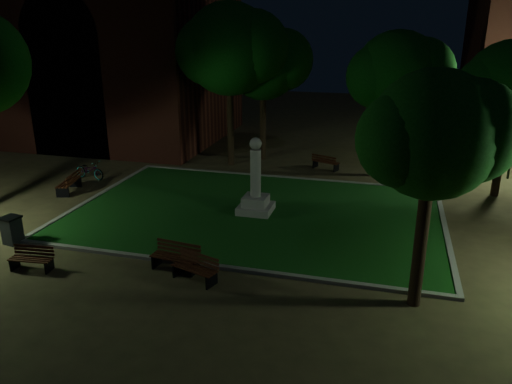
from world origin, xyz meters
TOP-DOWN VIEW (x-y plane):
  - ground at (0.00, 0.00)m, footprint 80.00×80.00m
  - lawn at (0.00, 2.00)m, footprint 15.00×10.00m
  - lawn_kerb at (0.00, 2.00)m, footprint 15.40×10.40m
  - monument at (0.00, 2.00)m, footprint 1.40×1.40m
  - building_main at (-15.86, 13.79)m, footprint 20.00×12.00m
  - tree_north_wl at (-3.23, 8.93)m, footprint 5.97×4.87m
  - tree_north_er at (5.39, 9.04)m, footprint 5.25×4.29m
  - tree_se at (6.35, -3.69)m, footprint 4.18×3.41m
  - tree_far_north at (-1.82, 10.58)m, footprint 5.21×4.25m
  - lamppost_nw at (-11.31, 9.93)m, footprint 1.18×0.28m
  - bench_near_left at (-1.20, -3.49)m, footprint 1.69×0.76m
  - bench_near_right at (-0.31, -4.00)m, footprint 1.63×0.99m
  - bench_west_near at (-5.75, -4.73)m, footprint 1.46×0.64m
  - bench_left_side at (-9.22, 2.36)m, footprint 0.98×1.84m
  - bench_far_side at (1.94, 9.34)m, footprint 1.59×1.06m
  - trash_bin at (-7.78, -3.21)m, footprint 0.70×0.70m
  - bicycle at (-9.53, 4.46)m, footprint 1.91×0.98m

SIDE VIEW (x-z plane):
  - ground at x=0.00m, z-range 0.00..0.00m
  - lawn at x=0.00m, z-range 0.00..0.08m
  - lawn_kerb at x=0.00m, z-range 0.00..0.12m
  - bench_west_near at x=-5.75m, z-range -0.02..0.75m
  - bench_far_side at x=1.94m, z-range -0.02..0.80m
  - bench_near_right at x=-0.31m, z-range -0.02..0.82m
  - bench_near_left at x=-1.20m, z-range -0.03..0.87m
  - bench_left_side at x=-9.22m, z-range -0.03..0.93m
  - bicycle at x=-9.53m, z-range 0.00..0.95m
  - trash_bin at x=-7.78m, z-range 0.01..1.05m
  - monument at x=0.00m, z-range -0.64..2.56m
  - lamppost_nw at x=-11.31m, z-range 0.90..5.47m
  - tree_se at x=6.35m, z-range 1.62..8.30m
  - tree_north_er at x=5.39m, z-range 1.53..8.90m
  - tree_far_north at x=-1.82m, z-range 1.72..9.42m
  - tree_north_wl at x=-3.23m, z-range 1.93..10.68m
  - building_main at x=-15.86m, z-range -0.12..14.88m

